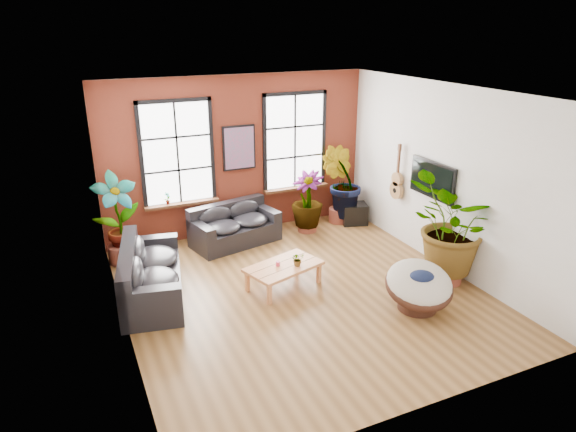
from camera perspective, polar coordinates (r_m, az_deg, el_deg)
name	(u,v)px	position (r m, az deg, el deg)	size (l,w,h in m)	color
room	(299,197)	(8.67, 1.24, 2.10)	(6.04, 6.54, 3.54)	brown
sofa_back	(234,226)	(11.15, -6.04, -1.10)	(2.01, 1.30, 0.85)	black
sofa_left	(148,275)	(9.27, -15.27, -6.31)	(1.40, 2.46, 0.92)	black
coffee_table	(284,268)	(9.27, -0.49, -5.75)	(1.51, 1.13, 0.52)	#DE884F
papasan_chair	(419,286)	(8.83, 14.35, -7.51)	(1.41, 1.41, 0.84)	#3E2016
poster	(239,148)	(11.32, -5.45, 7.56)	(0.74, 0.06, 0.98)	black
tv_wall_unit	(422,181)	(10.61, 14.62, 3.79)	(0.13, 1.86, 1.20)	black
media_box	(354,214)	(12.31, 7.36, 0.26)	(0.70, 0.64, 0.48)	black
pot_back_left	(121,254)	(10.81, -18.06, -3.99)	(0.49, 0.49, 0.36)	brown
pot_back_right	(339,215)	(12.39, 5.64, 0.12)	(0.60, 0.60, 0.34)	brown
pot_right_wall	(448,273)	(9.97, 17.38, -6.06)	(0.64, 0.64, 0.36)	brown
pot_mid	(307,224)	(11.80, 2.15, -0.93)	(0.48, 0.48, 0.32)	brown
floor_plant_back_left	(118,215)	(10.54, -18.39, 0.14)	(0.89, 0.60, 1.69)	#165316
floor_plant_back_right	(342,183)	(12.12, 5.97, 3.70)	(0.92, 0.74, 1.67)	#165316
floor_plant_right_wall	(453,227)	(9.63, 17.85, -1.18)	(1.67, 1.44, 1.85)	#165316
floor_plant_mid	(307,199)	(11.56, 2.17, 1.87)	(0.71, 0.71, 1.27)	#165316
table_plant	(298,259)	(9.18, 1.09, -4.81)	(0.22, 0.19, 0.25)	#165316
sill_plant_left	(167,198)	(11.12, -13.25, 1.93)	(0.14, 0.10, 0.27)	#165316
sill_plant_right	(309,179)	(12.15, 2.38, 4.09)	(0.15, 0.15, 0.27)	#165316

